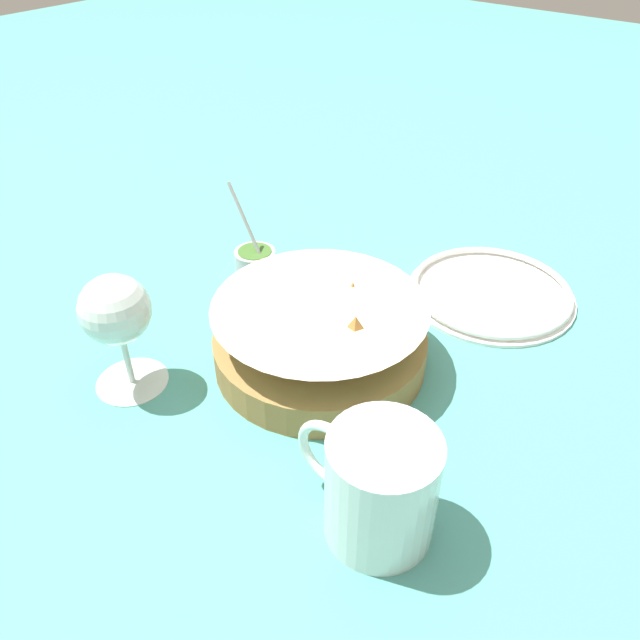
{
  "coord_description": "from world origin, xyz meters",
  "views": [
    {
      "loc": [
        -0.36,
        0.44,
        0.48
      ],
      "look_at": [
        -0.02,
        0.01,
        0.06
      ],
      "focal_mm": 35.0,
      "sensor_mm": 36.0,
      "label": 1
    }
  ],
  "objects_px": {
    "wine_glass": "(116,314)",
    "beer_mug": "(379,490)",
    "food_basket": "(320,338)",
    "sauce_cup": "(255,260)",
    "side_plate": "(491,291)"
  },
  "relations": [
    {
      "from": "food_basket",
      "to": "sauce_cup",
      "type": "relative_size",
      "value": 1.94
    },
    {
      "from": "sauce_cup",
      "to": "beer_mug",
      "type": "xyz_separation_m",
      "value": [
        -0.37,
        0.24,
        0.03
      ]
    },
    {
      "from": "sauce_cup",
      "to": "beer_mug",
      "type": "relative_size",
      "value": 0.92
    },
    {
      "from": "sauce_cup",
      "to": "beer_mug",
      "type": "distance_m",
      "value": 0.44
    },
    {
      "from": "wine_glass",
      "to": "sauce_cup",
      "type": "bearing_deg",
      "value": -79.12
    },
    {
      "from": "wine_glass",
      "to": "beer_mug",
      "type": "xyz_separation_m",
      "value": [
        -0.32,
        -0.02,
        -0.05
      ]
    },
    {
      "from": "food_basket",
      "to": "side_plate",
      "type": "xyz_separation_m",
      "value": [
        -0.1,
        -0.25,
        -0.03
      ]
    },
    {
      "from": "sauce_cup",
      "to": "wine_glass",
      "type": "relative_size",
      "value": 0.9
    },
    {
      "from": "food_basket",
      "to": "beer_mug",
      "type": "xyz_separation_m",
      "value": [
        -0.18,
        0.14,
        0.01
      ]
    },
    {
      "from": "wine_glass",
      "to": "side_plate",
      "type": "bearing_deg",
      "value": -120.52
    },
    {
      "from": "sauce_cup",
      "to": "side_plate",
      "type": "relative_size",
      "value": 0.57
    },
    {
      "from": "food_basket",
      "to": "beer_mug",
      "type": "height_order",
      "value": "beer_mug"
    },
    {
      "from": "wine_glass",
      "to": "side_plate",
      "type": "xyz_separation_m",
      "value": [
        -0.24,
        -0.4,
        -0.09
      ]
    },
    {
      "from": "beer_mug",
      "to": "side_plate",
      "type": "distance_m",
      "value": 0.4
    },
    {
      "from": "sauce_cup",
      "to": "wine_glass",
      "type": "xyz_separation_m",
      "value": [
        -0.05,
        0.25,
        0.08
      ]
    }
  ]
}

